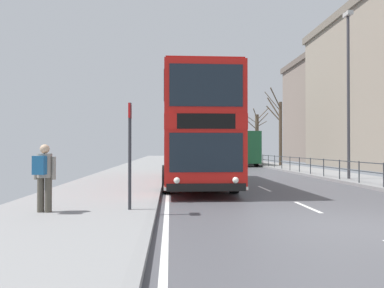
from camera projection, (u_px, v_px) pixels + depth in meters
The scene contains 10 objects.
ground at pixel (319, 225), 7.84m from camera, with size 15.80×140.00×0.20m.
double_decker_bus_main at pixel (195, 132), 16.77m from camera, with size 2.81×10.76×4.55m.
background_bus_far_lane at pixel (237, 148), 36.99m from camera, with size 2.70×9.51×3.19m.
pedestrian_railing_far_kerb at pixel (324, 164), 20.16m from camera, with size 0.05×26.54×0.96m.
pedestrian_with_backpack at pixel (44, 173), 8.80m from camera, with size 0.55×0.55×1.61m.
bus_stop_sign_near at pixel (130, 144), 9.22m from camera, with size 0.08×0.44×2.64m.
street_lamp_far_side at pixel (348, 83), 18.74m from camera, with size 0.28×0.60×8.40m.
bare_tree_far_00 at pixel (280, 129), 33.68m from camera, with size 1.46×1.59×6.92m.
bare_tree_far_01 at pixel (257, 136), 42.03m from camera, with size 3.30×2.66×6.23m.
background_building_01 at pixel (350, 109), 45.09m from camera, with size 12.32×15.93×12.87m.
Camera 1 is at (-3.86, -7.69, 1.65)m, focal length 34.84 mm.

